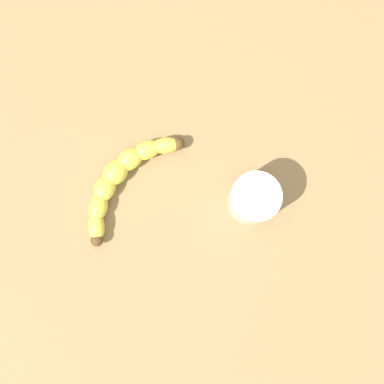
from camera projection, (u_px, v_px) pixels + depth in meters
The scene contains 3 objects.
wooden_tabletop at pixel (237, 170), 88.01cm from camera, with size 120.00×120.00×3.00cm, color olive.
banana at pixel (122, 178), 84.43cm from camera, with size 21.88×11.14×3.78cm.
smoothie_glass at pixel (254, 199), 81.63cm from camera, with size 7.71×7.71×8.53cm.
Camera 1 is at (-14.13, -7.53, 88.46)cm, focal length 48.60 mm.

